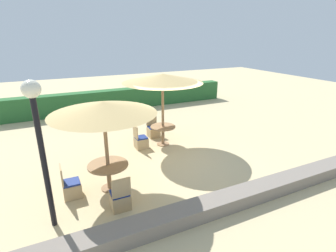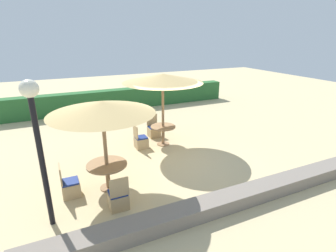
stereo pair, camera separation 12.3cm
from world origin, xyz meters
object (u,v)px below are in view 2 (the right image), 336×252
lamp_post (36,127)px  patio_chair_front_left_west (70,187)px  parasol_center (163,78)px  parasol_front_left (102,108)px  patio_chair_center_north (154,131)px  round_table_front_left (107,169)px  round_table_center (163,131)px  patio_chair_front_left_south (118,199)px  patio_chair_center_west (141,141)px

lamp_post → patio_chair_front_left_west: bearing=63.2°
parasol_center → parasol_front_left: 3.46m
patio_chair_center_north → round_table_front_left: bearing=50.0°
parasol_front_left → patio_chair_front_left_west: parasol_front_left is taller
lamp_post → round_table_center: bearing=37.0°
parasol_front_left → round_table_front_left: (-0.00, 0.00, -1.75)m
round_table_center → patio_chair_front_left_west: size_ratio=1.04×
round_table_center → patio_chair_center_north: bearing=91.1°
parasol_center → round_table_front_left: bearing=-140.3°
parasol_center → round_table_center: 2.03m
parasol_front_left → patio_chair_front_left_west: size_ratio=2.96×
parasol_center → patio_chair_front_left_south: 4.76m
parasol_front_left → patio_chair_front_left_south: bearing=-88.2°
parasol_center → round_table_front_left: parasol_center is taller
parasol_center → patio_chair_front_left_south: size_ratio=3.19×
lamp_post → patio_chair_front_left_west: lamp_post is taller
patio_chair_center_north → parasol_front_left: bearing=50.0°
round_table_front_left → patio_chair_front_left_south: (0.03, -1.00, -0.34)m
parasol_front_left → patio_chair_center_west: bearing=52.3°
patio_chair_center_north → patio_chair_front_left_west: 4.78m
round_table_front_left → patio_chair_front_left_west: patio_chair_front_left_west is taller
round_table_center → patio_chair_front_left_west: 4.26m
lamp_post → parasol_center: lamp_post is taller
lamp_post → patio_chair_center_west: size_ratio=3.57×
lamp_post → patio_chair_front_left_south: size_ratio=3.57×
parasol_center → patio_chair_front_left_west: (-3.67, -2.15, -2.34)m
parasol_center → parasol_front_left: (-2.66, -2.21, -0.25)m
patio_chair_center_north → parasol_front_left: (-2.64, -3.15, 2.09)m
parasol_center → patio_chair_front_left_south: parasol_center is taller
round_table_center → patio_chair_center_west: (-0.91, 0.06, -0.31)m
patio_chair_center_west → round_table_front_left: 2.88m
lamp_post → patio_chair_center_west: bearing=44.5°
round_table_front_left → patio_chair_front_left_south: patio_chair_front_left_south is taller
round_table_center → patio_chair_front_left_south: bearing=-129.3°
lamp_post → round_table_front_left: lamp_post is taller
patio_chair_center_north → patio_chair_center_west: (-0.89, -0.89, 0.00)m
parasol_center → patio_chair_front_left_west: bearing=-149.6°
lamp_post → patio_chair_center_west: lamp_post is taller
patio_chair_center_west → patio_chair_front_left_south: bearing=-27.8°
round_table_front_left → patio_chair_front_left_west: (-1.01, 0.05, -0.34)m
lamp_post → patio_chair_front_left_south: 2.59m
parasol_front_left → lamp_post: bearing=-148.2°
patio_chair_front_left_south → lamp_post: bearing=177.4°
patio_chair_center_west → patio_chair_front_left_south: (-1.72, -3.26, 0.00)m
round_table_front_left → patio_chair_front_left_south: 1.06m
round_table_center → parasol_front_left: 3.89m
lamp_post → round_table_front_left: (1.50, 0.93, -1.75)m
patio_chair_front_left_south → patio_chair_front_left_west: 1.48m
round_table_center → patio_chair_front_left_west: bearing=-149.6°
parasol_front_left → patio_chair_front_left_south: 2.32m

